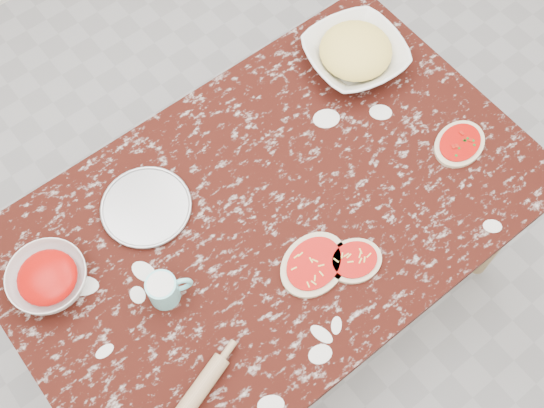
{
  "coord_description": "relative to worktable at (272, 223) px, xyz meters",
  "views": [
    {
      "loc": [
        -0.54,
        -0.68,
        2.56
      ],
      "look_at": [
        0.0,
        0.0,
        0.8
      ],
      "focal_mm": 44.73,
      "sensor_mm": 36.0,
      "label": 1
    }
  ],
  "objects": [
    {
      "name": "ground",
      "position": [
        0.0,
        0.0,
        -0.67
      ],
      "size": [
        4.0,
        4.0,
        0.0
      ],
      "primitive_type": "plane",
      "color": "gray"
    },
    {
      "name": "worktable",
      "position": [
        0.0,
        0.0,
        0.0
      ],
      "size": [
        1.6,
        1.0,
        0.75
      ],
      "color": "black",
      "rests_on": "ground"
    },
    {
      "name": "pizza_tray",
      "position": [
        -0.29,
        0.24,
        0.09
      ],
      "size": [
        0.28,
        0.28,
        0.01
      ],
      "primitive_type": "cylinder",
      "rotation": [
        0.0,
        0.0,
        -0.05
      ],
      "color": "#B2B2B7",
      "rests_on": "worktable"
    },
    {
      "name": "sauce_bowl",
      "position": [
        -0.63,
        0.21,
        0.12
      ],
      "size": [
        0.28,
        0.28,
        0.07
      ],
      "primitive_type": "imported",
      "rotation": [
        0.0,
        0.0,
        0.32
      ],
      "color": "white",
      "rests_on": "worktable"
    },
    {
      "name": "cheese_bowl",
      "position": [
        0.55,
        0.26,
        0.12
      ],
      "size": [
        0.36,
        0.36,
        0.08
      ],
      "primitive_type": "imported",
      "rotation": [
        0.0,
        0.0,
        -0.15
      ],
      "color": "white",
      "rests_on": "worktable"
    },
    {
      "name": "flour_mug",
      "position": [
        -0.39,
        -0.02,
        0.13
      ],
      "size": [
        0.12,
        0.09,
        0.1
      ],
      "color": "#7EE3E8",
      "rests_on": "worktable"
    },
    {
      "name": "pizza_left",
      "position": [
        -0.01,
        -0.21,
        0.09
      ],
      "size": [
        0.25,
        0.21,
        0.02
      ],
      "color": "beige",
      "rests_on": "worktable"
    },
    {
      "name": "pizza_mid",
      "position": [
        0.09,
        -0.27,
        0.09
      ],
      "size": [
        0.19,
        0.17,
        0.02
      ],
      "color": "beige",
      "rests_on": "worktable"
    },
    {
      "name": "pizza_right",
      "position": [
        0.6,
        -0.18,
        0.09
      ],
      "size": [
        0.21,
        0.17,
        0.02
      ],
      "color": "beige",
      "rests_on": "worktable"
    },
    {
      "name": "rolling_pin",
      "position": [
        -0.49,
        -0.3,
        0.11
      ],
      "size": [
        0.24,
        0.12,
        0.05
      ],
      "primitive_type": "cylinder",
      "rotation": [
        0.0,
        1.57,
        0.31
      ],
      "color": "tan",
      "rests_on": "worktable"
    }
  ]
}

